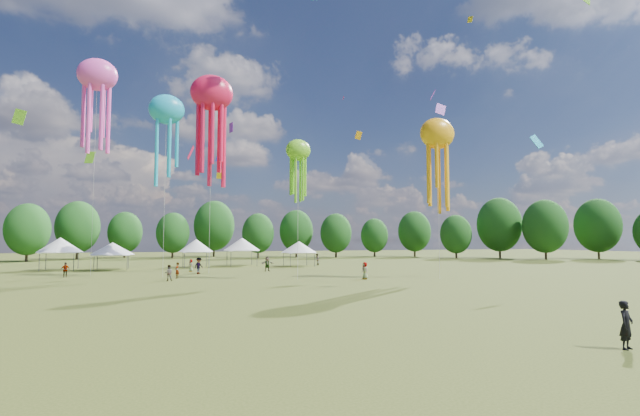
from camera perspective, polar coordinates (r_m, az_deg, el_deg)
name	(u,v)px	position (r m, az deg, el deg)	size (l,w,h in m)	color
ground	(441,360)	(16.29, 14.76, -17.76)	(300.00, 300.00, 0.00)	#384416
observer_main	(626,325)	(20.33, 33.67, -11.96)	(0.63, 0.41, 1.72)	black
spectator_near	(169,273)	(46.90, -18.22, -7.65)	(0.75, 0.58, 1.54)	gray
spectators_far	(245,265)	(57.61, -9.28, -6.97)	(34.03, 27.26, 1.92)	gray
festival_tents	(185,246)	(68.82, -16.37, -4.53)	(37.73, 9.76, 4.29)	#47474C
show_kites	(213,119)	(54.89, -13.10, 10.73)	(38.09, 20.22, 24.83)	#19ABDC
small_kites	(231,36)	(60.76, -11.01, 20.15)	(62.98, 57.97, 46.38)	#19ABDC
treeline	(187,224)	(75.77, -16.13, -1.86)	(201.57, 95.24, 13.43)	#38281C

